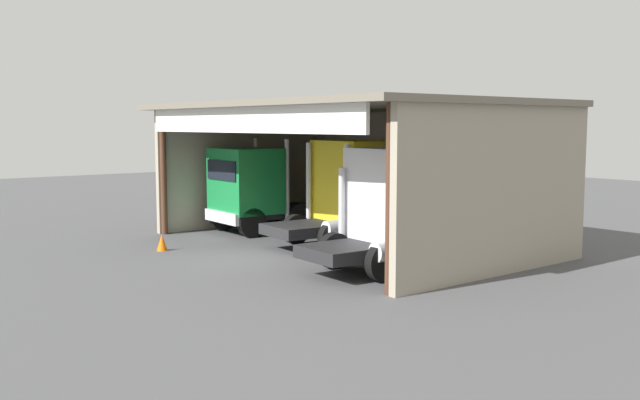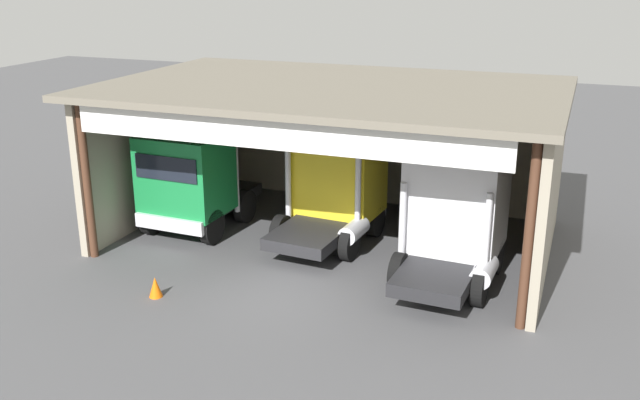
# 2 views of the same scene
# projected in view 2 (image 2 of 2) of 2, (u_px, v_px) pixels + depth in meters

# --- Properties ---
(ground_plane) EXTENTS (80.00, 80.00, 0.00)m
(ground_plane) POSITION_uv_depth(u_px,v_px,m) (282.00, 290.00, 19.25)
(ground_plane) COLOR #4C4C4F
(ground_plane) RESTS_ON ground
(workshop_shed) EXTENTS (13.60, 9.02, 4.98)m
(workshop_shed) POSITION_uv_depth(u_px,v_px,m) (343.00, 128.00, 22.52)
(workshop_shed) COLOR #9E937F
(workshop_shed) RESTS_ON ground
(truck_green_center_right_bay) EXTENTS (2.77, 4.58, 3.67)m
(truck_green_center_right_bay) POSITION_uv_depth(u_px,v_px,m) (191.00, 181.00, 22.97)
(truck_green_center_right_bay) COLOR #197F3D
(truck_green_center_right_bay) RESTS_ON ground
(truck_yellow_center_left_bay) EXTENTS (2.84, 4.71, 3.68)m
(truck_yellow_center_left_bay) POSITION_uv_depth(u_px,v_px,m) (335.00, 181.00, 22.37)
(truck_yellow_center_left_bay) COLOR yellow
(truck_yellow_center_left_bay) RESTS_ON ground
(truck_white_yard_outside) EXTENTS (2.71, 4.78, 3.55)m
(truck_white_yard_outside) POSITION_uv_depth(u_px,v_px,m) (455.00, 213.00, 19.52)
(truck_white_yard_outside) COLOR white
(truck_white_yard_outside) RESTS_ON ground
(oil_drum) EXTENTS (0.58, 0.58, 0.93)m
(oil_drum) POSITION_uv_depth(u_px,v_px,m) (318.00, 187.00, 26.55)
(oil_drum) COLOR #194CB2
(oil_drum) RESTS_ON ground
(tool_cart) EXTENTS (0.90, 0.60, 1.00)m
(tool_cart) POSITION_uv_depth(u_px,v_px,m) (421.00, 201.00, 24.88)
(tool_cart) COLOR #1E59A5
(tool_cart) RESTS_ON ground
(traffic_cone) EXTENTS (0.36, 0.36, 0.56)m
(traffic_cone) POSITION_uv_depth(u_px,v_px,m) (155.00, 287.00, 18.79)
(traffic_cone) COLOR orange
(traffic_cone) RESTS_ON ground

